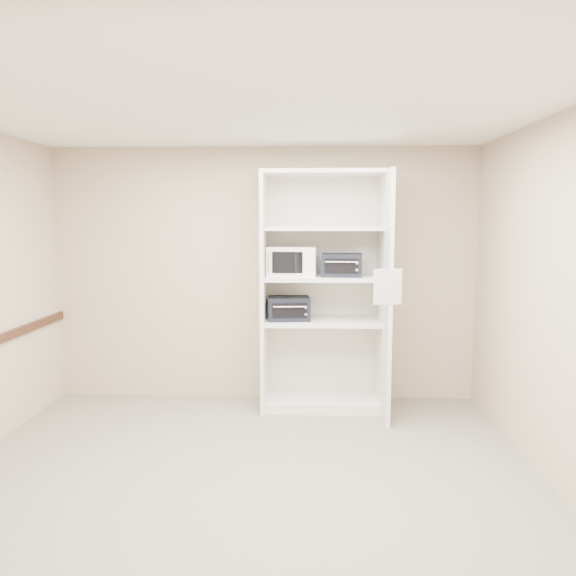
{
  "coord_description": "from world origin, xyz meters",
  "views": [
    {
      "loc": [
        0.46,
        -3.98,
        1.94
      ],
      "look_at": [
        0.27,
        1.44,
        1.28
      ],
      "focal_mm": 35.0,
      "sensor_mm": 36.0,
      "label": 1
    }
  ],
  "objects_px": {
    "toaster_oven_upper": "(342,265)",
    "toaster_oven_lower": "(289,308)",
    "shelving_unit": "(327,299)",
    "microwave": "(293,261)"
  },
  "relations": [
    {
      "from": "toaster_oven_upper",
      "to": "shelving_unit",
      "type": "bearing_deg",
      "value": 166.73
    },
    {
      "from": "shelving_unit",
      "to": "toaster_oven_upper",
      "type": "bearing_deg",
      "value": -17.85
    },
    {
      "from": "shelving_unit",
      "to": "toaster_oven_upper",
      "type": "distance_m",
      "value": 0.38
    },
    {
      "from": "microwave",
      "to": "toaster_oven_lower",
      "type": "relative_size",
      "value": 1.17
    },
    {
      "from": "microwave",
      "to": "toaster_oven_lower",
      "type": "bearing_deg",
      "value": -126.36
    },
    {
      "from": "toaster_oven_upper",
      "to": "toaster_oven_lower",
      "type": "xyz_separation_m",
      "value": [
        -0.53,
        0.02,
        -0.45
      ]
    },
    {
      "from": "shelving_unit",
      "to": "toaster_oven_upper",
      "type": "relative_size",
      "value": 6.07
    },
    {
      "from": "microwave",
      "to": "shelving_unit",
      "type": "bearing_deg",
      "value": 2.4
    },
    {
      "from": "toaster_oven_upper",
      "to": "toaster_oven_lower",
      "type": "height_order",
      "value": "toaster_oven_upper"
    },
    {
      "from": "microwave",
      "to": "toaster_oven_upper",
      "type": "bearing_deg",
      "value": -1.88
    }
  ]
}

